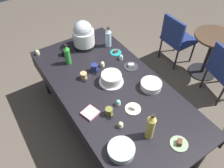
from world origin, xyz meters
The scene contains 25 objects.
ground centered at (0.00, 0.00, 0.00)m, with size 9.00×9.00×0.00m, color brown.
potluck_table centered at (0.00, 0.00, 0.69)m, with size 2.20×1.10×0.75m.
frosted_layer_cake centered at (-0.07, 0.04, 0.81)m, with size 0.28×0.28×0.12m.
slow_cooker centered at (-0.83, 0.11, 0.92)m, with size 0.29×0.29×0.37m.
glass_salad_bowl centered at (0.68, -0.36, 0.79)m, with size 0.24×0.24×0.07m, color #B2C6BC.
ceramic_snack_bowl centered at (0.24, 0.35, 0.79)m, with size 0.23×0.23×0.07m, color silver.
dessert_plate_charcoal centered at (-0.16, 0.38, 0.76)m, with size 0.18×0.18×0.04m.
dessert_plate_teal centered at (-0.48, 0.38, 0.76)m, with size 0.15×0.15×0.04m.
dessert_plate_sage centered at (0.90, 0.12, 0.76)m, with size 0.16×0.16×0.05m.
dessert_plate_cream centered at (0.37, 0.01, 0.76)m, with size 0.16×0.16×0.05m.
cupcake_vanilla centered at (-0.34, 0.36, 0.78)m, with size 0.05×0.05×0.07m.
cupcake_lemon centered at (-1.00, -0.48, 0.78)m, with size 0.05×0.05×0.07m.
cupcake_berry centered at (-0.35, 0.10, 0.78)m, with size 0.05×0.05×0.07m.
cupcake_cocoa centered at (0.47, -0.21, 0.78)m, with size 0.05×0.05×0.07m.
cupcake_mint centered at (0.24, -0.08, 0.78)m, with size 0.05×0.05×0.07m.
soda_bottle_lime_soda centered at (-0.63, -0.22, 0.88)m, with size 0.07×0.07×0.27m.
soda_bottle_water centered at (-0.67, 0.38, 0.88)m, with size 0.08×0.08×0.28m.
soda_bottle_ginger_ale centered at (0.69, -0.05, 0.90)m, with size 0.08×0.08×0.32m.
coffee_mug_navy centered at (-0.33, -0.02, 0.80)m, with size 0.13×0.08×0.10m.
coffee_mug_olive centered at (0.29, -0.22, 0.79)m, with size 0.11×0.07×0.08m.
coffee_mug_black centered at (-0.80, -0.18, 0.79)m, with size 0.12×0.08×0.08m.
coffee_mug_tan centered at (-0.29, -0.19, 0.79)m, with size 0.11×0.08×0.08m.
paper_napkin_stack centered at (0.18, -0.38, 0.76)m, with size 0.14×0.14×0.02m, color pink.
maroon_chair_left centered at (-0.55, 1.60, 0.49)m, with size 0.44×0.44×0.85m.
round_cafe_table centered at (-0.05, 1.83, 0.50)m, with size 0.60×0.60×0.72m.
Camera 1 is at (1.39, -0.91, 2.52)m, focal length 35.44 mm.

